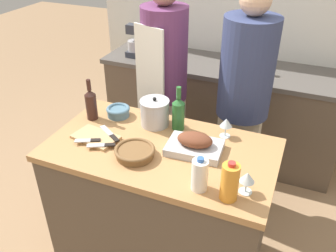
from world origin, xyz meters
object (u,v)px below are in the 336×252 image
object	(u,v)px
cutting_board	(96,137)
juice_jug	(230,182)
wine_glass_left	(247,178)
person_cook_guest	(243,98)
stock_pot	(155,113)
person_cook_aproned	(164,82)
knife_paring	(89,140)
knife_bread	(102,145)
milk_jug	(200,175)
wine_glass_right	(226,123)
stand_mixer	(137,44)
roasting_pan	(195,145)
knife_chef	(110,134)
wicker_basket	(135,152)
condiment_bottle_short	(153,49)
wine_bottle_dark	(91,104)
condiment_bottle_tall	(264,66)
mixing_bowl	(118,111)
wine_bottle_green	(178,113)

from	to	relation	value
cutting_board	juice_jug	bearing A→B (deg)	-12.71
wine_glass_left	person_cook_guest	xyz separation A→B (m)	(-0.21, 0.91, -0.05)
stock_pot	person_cook_aproned	size ratio (longest dim) A/B	0.11
person_cook_guest	wine_glass_left	bearing A→B (deg)	-77.74
knife_paring	knife_bread	size ratio (longest dim) A/B	0.93
milk_jug	wine_glass_right	bearing A→B (deg)	90.37
stand_mixer	person_cook_aproned	world-z (taller)	person_cook_aproned
roasting_pan	person_cook_guest	size ratio (longest dim) A/B	0.19
juice_jug	wine_glass_left	bearing A→B (deg)	47.29
knife_chef	knife_bread	bearing A→B (deg)	-81.41
wicker_basket	milk_jug	bearing A→B (deg)	-15.59
knife_bread	condiment_bottle_short	world-z (taller)	condiment_bottle_short
wine_glass_right	knife_paring	distance (m)	0.81
stock_pot	milk_jug	xyz separation A→B (m)	(0.45, -0.47, 0.00)
milk_jug	knife_chef	xyz separation A→B (m)	(-0.63, 0.23, -0.06)
stand_mixer	person_cook_guest	xyz separation A→B (m)	(1.11, -0.55, -0.08)
stock_pot	person_cook_aproned	xyz separation A→B (m)	(-0.16, 0.53, -0.04)
milk_jug	wine_glass_left	size ratio (longest dim) A/B	1.57
wine_bottle_dark	knife_chef	size ratio (longest dim) A/B	1.45
person_cook_aproned	person_cook_guest	size ratio (longest dim) A/B	1.00
juice_jug	person_cook_guest	distance (m)	1.00
milk_jug	condiment_bottle_tall	world-z (taller)	milk_jug
milk_jug	knife_bread	xyz separation A→B (m)	(-0.62, 0.11, -0.06)
mixing_bowl	knife_chef	distance (m)	0.25
wine_glass_left	wine_glass_right	size ratio (longest dim) A/B	0.97
wine_glass_right	stand_mixer	size ratio (longest dim) A/B	0.41
mixing_bowl	stand_mixer	world-z (taller)	stand_mixer
wicker_basket	stock_pot	bearing A→B (deg)	96.35
wicker_basket	condiment_bottle_short	xyz separation A→B (m)	(-0.55, 1.44, 0.04)
person_cook_guest	cutting_board	bearing A→B (deg)	-132.71
condiment_bottle_short	person_cook_aproned	size ratio (longest dim) A/B	0.11
stock_pot	mixing_bowl	size ratio (longest dim) A/B	1.24
stock_pot	person_cook_aproned	distance (m)	0.55
knife_chef	condiment_bottle_short	distance (m)	1.37
mixing_bowl	juice_jug	size ratio (longest dim) A/B	0.74
wine_bottle_dark	wine_glass_left	size ratio (longest dim) A/B	2.33
stock_pot	person_cook_guest	distance (m)	0.68
wine_bottle_dark	wine_glass_left	xyz separation A→B (m)	(1.07, -0.32, -0.02)
knife_chef	stand_mixer	size ratio (longest dim) A/B	0.64
cutting_board	knife_chef	world-z (taller)	knife_chef
wine_glass_left	knife_chef	size ratio (longest dim) A/B	0.62
cutting_board	wine_bottle_green	xyz separation A→B (m)	(0.41, 0.29, 0.10)
stand_mixer	knife_chef	bearing A→B (deg)	-69.84
knife_paring	condiment_bottle_tall	world-z (taller)	condiment_bottle_tall
wine_bottle_green	wine_bottle_dark	xyz separation A→B (m)	(-0.56, -0.10, -0.00)
person_cook_guest	knife_bread	bearing A→B (deg)	-126.52
stock_pot	condiment_bottle_short	distance (m)	1.21
roasting_pan	wicker_basket	distance (m)	0.33
cutting_board	wine_glass_left	size ratio (longest dim) A/B	2.48
knife_bread	condiment_bottle_tall	xyz separation A→B (m)	(0.65, 1.46, 0.04)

